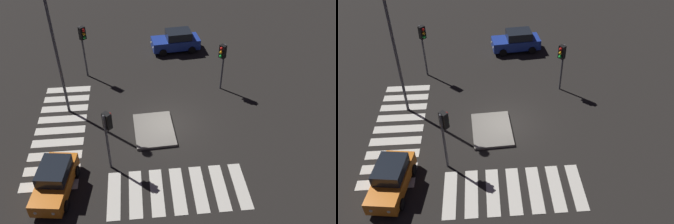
% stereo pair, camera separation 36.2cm
% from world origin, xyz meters
% --- Properties ---
extents(ground_plane, '(80.00, 80.00, 0.00)m').
position_xyz_m(ground_plane, '(0.00, 0.00, 0.00)').
color(ground_plane, black).
extents(traffic_island, '(3.47, 2.68, 0.18)m').
position_xyz_m(traffic_island, '(0.62, -0.96, 0.09)').
color(traffic_island, gray).
rests_on(traffic_island, ground).
extents(car_blue, '(2.28, 4.29, 1.81)m').
position_xyz_m(car_blue, '(-9.89, 1.68, 0.89)').
color(car_blue, '#1E389E').
rests_on(car_blue, ground).
extents(car_orange, '(4.00, 2.20, 1.68)m').
position_xyz_m(car_orange, '(4.93, -6.50, 0.82)').
color(car_orange, orange).
rests_on(car_orange, ground).
extents(traffic_light_east, '(0.54, 0.54, 3.88)m').
position_xyz_m(traffic_light_east, '(3.41, -3.56, 2.94)').
color(traffic_light_east, '#47474C').
rests_on(traffic_light_east, ground).
extents(traffic_light_south, '(0.53, 0.54, 4.21)m').
position_xyz_m(traffic_light_south, '(-6.33, -5.67, 3.20)').
color(traffic_light_south, '#47474C').
rests_on(traffic_light_south, ground).
extents(traffic_light_west, '(0.54, 0.53, 3.69)m').
position_xyz_m(traffic_light_west, '(-3.60, 4.20, 2.80)').
color(traffic_light_west, '#47474C').
rests_on(traffic_light_west, ground).
extents(street_lamp, '(0.56, 0.56, 8.92)m').
position_xyz_m(street_lamp, '(-2.01, -6.70, 5.95)').
color(street_lamp, '#47474C').
rests_on(street_lamp, ground).
extents(crosswalk_near, '(9.90, 3.20, 0.02)m').
position_xyz_m(crosswalk_near, '(0.00, -7.04, 0.01)').
color(crosswalk_near, silver).
rests_on(crosswalk_near, ground).
extents(crosswalk_side, '(3.20, 7.60, 0.02)m').
position_xyz_m(crosswalk_side, '(5.59, 0.00, 0.01)').
color(crosswalk_side, silver).
rests_on(crosswalk_side, ground).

